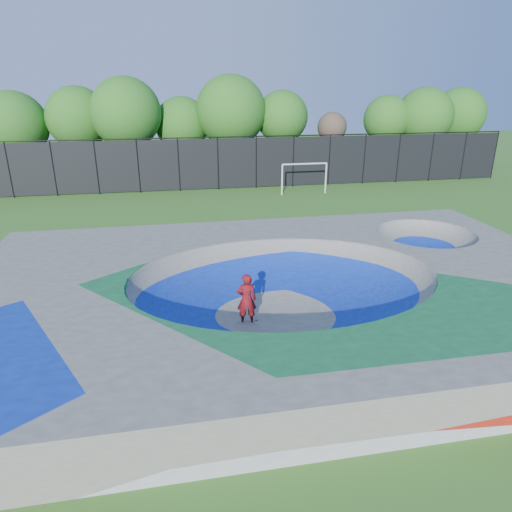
# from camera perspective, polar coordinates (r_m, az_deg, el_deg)

# --- Properties ---
(ground) EXTENTS (120.00, 120.00, 0.00)m
(ground) POSITION_cam_1_polar(r_m,az_deg,el_deg) (16.76, 3.39, -7.00)
(ground) COLOR #33661C
(ground) RESTS_ON ground
(skate_deck) EXTENTS (22.00, 14.00, 1.50)m
(skate_deck) POSITION_cam_1_polar(r_m,az_deg,el_deg) (16.43, 3.45, -4.69)
(skate_deck) COLOR gray
(skate_deck) RESTS_ON ground
(skater) EXTENTS (0.70, 0.49, 1.86)m
(skater) POSITION_cam_1_polar(r_m,az_deg,el_deg) (15.55, -1.19, -5.45)
(skater) COLOR red
(skater) RESTS_ON ground
(skateboard) EXTENTS (0.78, 0.22, 0.05)m
(skateboard) POSITION_cam_1_polar(r_m,az_deg,el_deg) (15.97, -1.17, -8.36)
(skateboard) COLOR black
(skateboard) RESTS_ON ground
(soccer_goal) EXTENTS (3.51, 0.12, 2.32)m
(soccer_goal) POSITION_cam_1_polar(r_m,az_deg,el_deg) (34.59, 6.07, 10.33)
(soccer_goal) COLOR silver
(soccer_goal) RESTS_ON ground
(fence) EXTENTS (48.09, 0.09, 4.04)m
(fence) POSITION_cam_1_polar(r_m,az_deg,el_deg) (36.01, -4.76, 11.56)
(fence) COLOR black
(fence) RESTS_ON ground
(treeline) EXTENTS (54.05, 7.59, 8.61)m
(treeline) POSITION_cam_1_polar(r_m,az_deg,el_deg) (40.13, -11.26, 16.59)
(treeline) COLOR #4E3427
(treeline) RESTS_ON ground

